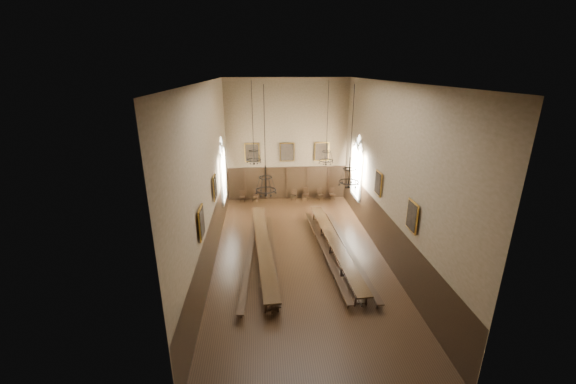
{
  "coord_description": "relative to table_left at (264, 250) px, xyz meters",
  "views": [
    {
      "loc": [
        -1.88,
        -16.73,
        9.59
      ],
      "look_at": [
        -0.49,
        1.5,
        3.16
      ],
      "focal_mm": 22.0,
      "sensor_mm": 36.0,
      "label": 1
    }
  ],
  "objects": [
    {
      "name": "portrait_back_2",
      "position": [
        4.52,
        8.83,
        3.3
      ],
      "size": [
        1.1,
        0.12,
        1.4
      ],
      "color": "gold",
      "rests_on": "wall_back"
    },
    {
      "name": "chair_6",
      "position": [
        4.46,
        8.48,
        -0.13
      ],
      "size": [
        0.49,
        0.5,
        0.88
      ],
      "rotation": [
        0.0,
        0.0,
        0.34
      ],
      "color": "black",
      "rests_on": "floor"
    },
    {
      "name": "portrait_back_0",
      "position": [
        -0.68,
        8.83,
        3.3
      ],
      "size": [
        1.1,
        0.12,
        1.4
      ],
      "color": "gold",
      "rests_on": "wall_back"
    },
    {
      "name": "chair_0",
      "position": [
        -1.53,
        8.42,
        -0.14
      ],
      "size": [
        0.38,
        0.38,
        0.87
      ],
      "rotation": [
        0.0,
        0.0,
        -0.0
      ],
      "color": "black",
      "rests_on": "floor"
    },
    {
      "name": "portrait_right_1",
      "position": [
        6.3,
        -3.55,
        3.3
      ],
      "size": [
        0.12,
        1.0,
        1.3
      ],
      "color": "gold",
      "rests_on": "wall_right"
    },
    {
      "name": "chandelier_front_right",
      "position": [
        3.83,
        -2.25,
        4.74
      ],
      "size": [
        0.9,
        0.9,
        4.29
      ],
      "color": "black",
      "rests_on": "ceiling"
    },
    {
      "name": "chair_7",
      "position": [
        5.37,
        8.46,
        -0.13
      ],
      "size": [
        0.42,
        0.42,
        0.89
      ],
      "rotation": [
        0.0,
        0.0,
        0.08
      ],
      "color": "black",
      "rests_on": "floor"
    },
    {
      "name": "chandelier_front_left",
      "position": [
        0.17,
        -2.35,
        4.5
      ],
      "size": [
        0.89,
        0.89,
        4.55
      ],
      "color": "black",
      "rests_on": "ceiling"
    },
    {
      "name": "bench_left_outer",
      "position": [
        -0.74,
        -0.27,
        -0.11
      ],
      "size": [
        0.78,
        9.99,
        0.45
      ],
      "rotation": [
        0.0,
        0.0,
        -0.05
      ],
      "color": "black",
      "rests_on": "floor"
    },
    {
      "name": "portrait_back_1",
      "position": [
        1.92,
        8.83,
        3.3
      ],
      "size": [
        1.1,
        0.12,
        1.4
      ],
      "color": "gold",
      "rests_on": "wall_back"
    },
    {
      "name": "bench_right_inner",
      "position": [
        3.26,
        -0.08,
        -0.12
      ],
      "size": [
        0.81,
        9.8,
        0.44
      ],
      "rotation": [
        0.0,
        0.0,
        0.05
      ],
      "color": "black",
      "rests_on": "floor"
    },
    {
      "name": "table_right",
      "position": [
        3.84,
        0.02,
        -0.01
      ],
      "size": [
        1.23,
        9.99,
        0.78
      ],
      "rotation": [
        0.0,
        0.0,
        0.05
      ],
      "color": "black",
      "rests_on": "floor"
    },
    {
      "name": "portrait_left_1",
      "position": [
        -2.46,
        -3.55,
        3.3
      ],
      "size": [
        0.12,
        1.0,
        1.3
      ],
      "color": "gold",
      "rests_on": "wall_left"
    },
    {
      "name": "bench_left_inner",
      "position": [
        0.46,
        -0.22,
        -0.14
      ],
      "size": [
        0.44,
        9.22,
        0.41
      ],
      "rotation": [
        0.0,
        0.0,
        0.02
      ],
      "color": "black",
      "rests_on": "floor"
    },
    {
      "name": "wainscot_panelling",
      "position": [
        1.92,
        -0.05,
        0.85
      ],
      "size": [
        9.0,
        18.0,
        2.5
      ],
      "primitive_type": null,
      "color": "black",
      "rests_on": "floor"
    },
    {
      "name": "window_left",
      "position": [
        -2.51,
        5.45,
        3.0
      ],
      "size": [
        0.2,
        2.2,
        4.6
      ],
      "primitive_type": null,
      "color": "white",
      "rests_on": "wall_left"
    },
    {
      "name": "portrait_left_0",
      "position": [
        -2.46,
        0.95,
        3.3
      ],
      "size": [
        0.12,
        1.0,
        1.3
      ],
      "color": "gold",
      "rests_on": "wall_left"
    },
    {
      "name": "wall_back",
      "position": [
        1.92,
        8.96,
        4.1
      ],
      "size": [
        9.0,
        0.02,
        9.0
      ],
      "primitive_type": "cube",
      "color": "brown",
      "rests_on": "ground"
    },
    {
      "name": "bench_right_outer",
      "position": [
        4.56,
        -0.17,
        -0.12
      ],
      "size": [
        0.71,
        9.73,
        0.44
      ],
      "rotation": [
        0.0,
        0.0,
        0.04
      ],
      "color": "black",
      "rests_on": "floor"
    },
    {
      "name": "chair_4",
      "position": [
        2.39,
        8.45,
        -0.14
      ],
      "size": [
        0.46,
        0.46,
        0.86
      ],
      "rotation": [
        0.0,
        0.0,
        -0.24
      ],
      "color": "black",
      "rests_on": "floor"
    },
    {
      "name": "ceiling",
      "position": [
        1.92,
        -0.05,
        8.61
      ],
      "size": [
        9.0,
        18.0,
        0.02
      ],
      "primitive_type": "cube",
      "color": "black",
      "rests_on": "ground"
    },
    {
      "name": "chandelier_back_left",
      "position": [
        -0.41,
        2.29,
        4.69
      ],
      "size": [
        0.8,
        0.8,
        4.35
      ],
      "color": "black",
      "rests_on": "ceiling"
    },
    {
      "name": "chair_5",
      "position": [
        3.3,
        8.48,
        -0.11
      ],
      "size": [
        0.54,
        0.54,
        0.97
      ],
      "rotation": [
        0.0,
        0.0,
        -0.33
      ],
      "color": "black",
      "rests_on": "floor"
    },
    {
      "name": "floor",
      "position": [
        1.92,
        -0.05,
        -0.41
      ],
      "size": [
        9.0,
        18.0,
        0.02
      ],
      "primitive_type": "cube",
      "color": "black",
      "rests_on": "ground"
    },
    {
      "name": "wall_right",
      "position": [
        6.43,
        -0.05,
        4.1
      ],
      "size": [
        0.02,
        18.0,
        9.0
      ],
      "primitive_type": "cube",
      "color": "brown",
      "rests_on": "ground"
    },
    {
      "name": "window_right",
      "position": [
        6.35,
        5.45,
        3.0
      ],
      "size": [
        0.2,
        2.2,
        4.6
      ],
      "primitive_type": null,
      "color": "white",
      "rests_on": "wall_right"
    },
    {
      "name": "wall_front",
      "position": [
        1.92,
        -9.06,
        4.1
      ],
      "size": [
        9.0,
        0.02,
        9.0
      ],
      "primitive_type": "cube",
      "color": "brown",
      "rests_on": "ground"
    },
    {
      "name": "table_left",
      "position": [
        0.0,
        0.0,
        0.0
      ],
      "size": [
        1.35,
        10.27,
        0.8
      ],
      "rotation": [
        0.0,
        0.0,
        0.06
      ],
      "color": "black",
      "rests_on": "floor"
    },
    {
      "name": "chair_1",
      "position": [
        -0.53,
        8.41,
        -0.11
      ],
      "size": [
        0.48,
        0.48,
        0.95
      ],
      "rotation": [
        0.0,
        0.0,
        -0.16
      ],
      "color": "black",
      "rests_on": "floor"
    },
    {
      "name": "portrait_right_0",
      "position": [
        6.3,
        0.95,
        3.3
      ],
      "size": [
        0.12,
        1.0,
        1.3
      ],
      "color": "gold",
      "rests_on": "wall_right"
    },
    {
      "name": "chandelier_back_right",
      "position": [
        3.73,
        2.82,
        4.45
      ],
      "size": [
        0.83,
        0.83,
        4.61
      ],
      "color": "black",
      "rests_on": "ceiling"
    },
    {
      "name": "wall_left",
      "position": [
        -2.59,
        -0.05,
        4.1
      ],
      "size": [
        0.02,
        18.0,
        9.0
      ],
      "primitive_type": "cube",
      "color": "brown",
      "rests_on": "ground"
    }
  ]
}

